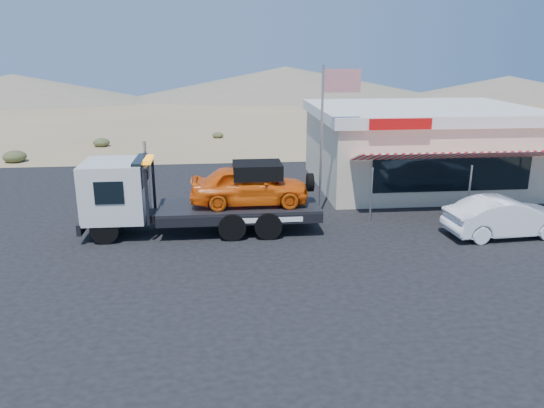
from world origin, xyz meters
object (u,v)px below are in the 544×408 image
object	(u,v)px
tow_truck	(196,192)
jerky_store	(419,146)
flagpole	(328,124)
white_sedan	(506,217)

from	to	relation	value
tow_truck	jerky_store	size ratio (longest dim) A/B	0.82
jerky_store	flagpole	distance (m)	7.36
tow_truck	flagpole	distance (m)	5.90
white_sedan	jerky_store	xyz separation A→B (m)	(-0.43, 7.79, 1.25)
jerky_store	flagpole	xyz separation A→B (m)	(-5.57, -4.47, 1.77)
tow_truck	jerky_store	xyz separation A→B (m)	(10.77, 6.14, 0.46)
jerky_store	tow_truck	bearing A→B (deg)	-150.30
tow_truck	flagpole	world-z (taller)	flagpole
jerky_store	flagpole	bearing A→B (deg)	-141.21
white_sedan	jerky_store	distance (m)	7.90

